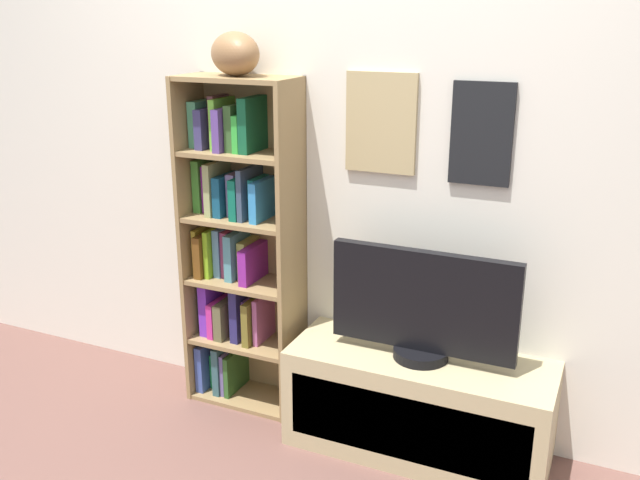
{
  "coord_description": "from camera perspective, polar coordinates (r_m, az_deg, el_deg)",
  "views": [
    {
      "loc": [
        1.12,
        -1.53,
        1.74
      ],
      "look_at": [
        0.05,
        0.85,
        0.88
      ],
      "focal_mm": 38.86,
      "sensor_mm": 36.0,
      "label": 1
    }
  ],
  "objects": [
    {
      "name": "football",
      "position": [
        2.92,
        -7.01,
        14.98
      ],
      "size": [
        0.32,
        0.3,
        0.18
      ],
      "primitive_type": "ellipsoid",
      "rotation": [
        0.0,
        0.0,
        -0.59
      ],
      "color": "olive",
      "rests_on": "bookshelf"
    },
    {
      "name": "bookshelf",
      "position": [
        3.13,
        -6.87,
        -0.57
      ],
      "size": [
        0.52,
        0.26,
        1.5
      ],
      "color": "olive",
      "rests_on": "ground"
    },
    {
      "name": "back_wall",
      "position": [
        2.92,
        1.41,
        8.41
      ],
      "size": [
        4.8,
        0.08,
        2.49
      ],
      "color": "silver",
      "rests_on": "ground"
    },
    {
      "name": "tv_stand",
      "position": [
        2.94,
        8.06,
        -13.29
      ],
      "size": [
        1.06,
        0.39,
        0.43
      ],
      "color": "tan",
      "rests_on": "ground"
    },
    {
      "name": "television",
      "position": [
        2.74,
        8.47,
        -5.46
      ],
      "size": [
        0.74,
        0.22,
        0.45
      ],
      "color": "black",
      "rests_on": "tv_stand"
    }
  ]
}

